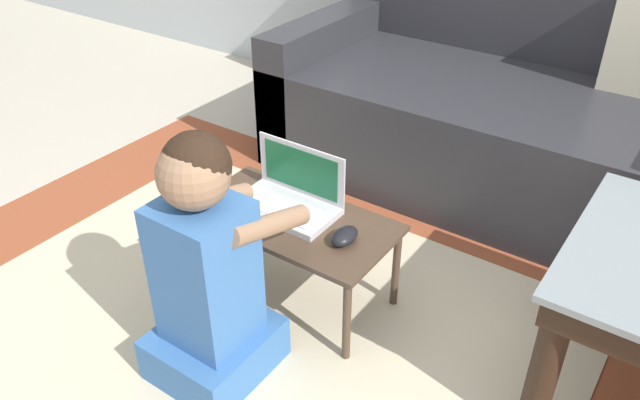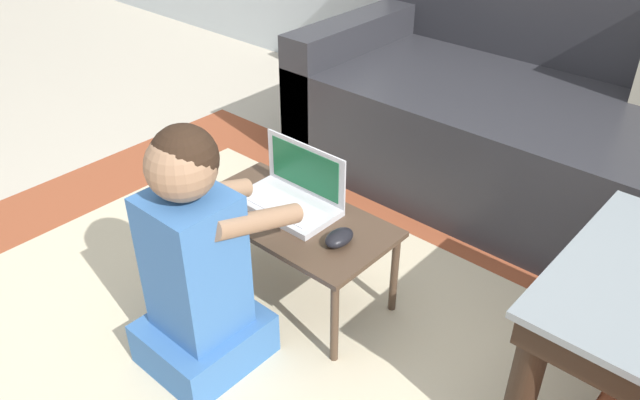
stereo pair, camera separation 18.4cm
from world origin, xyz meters
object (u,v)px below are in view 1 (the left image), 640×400
object	(u,v)px
laptop	(289,198)
couch	(505,105)
computer_mouse	(345,236)
person_seated	(208,273)
laptop_desk	(293,226)

from	to	relation	value
laptop	couch	bearing A→B (deg)	76.08
laptop	computer_mouse	distance (m)	0.24
couch	person_seated	bearing A→B (deg)	-98.58
laptop	person_seated	xyz separation A→B (m)	(0.05, -0.40, 0.00)
laptop	computer_mouse	world-z (taller)	laptop
laptop_desk	laptop	xyz separation A→B (m)	(-0.04, 0.04, 0.07)
laptop	person_seated	distance (m)	0.41
laptop_desk	person_seated	size ratio (longest dim) A/B	0.85
laptop_desk	person_seated	world-z (taller)	person_seated
laptop_desk	computer_mouse	xyz separation A→B (m)	(0.20, -0.01, 0.05)
computer_mouse	person_seated	world-z (taller)	person_seated
couch	person_seated	xyz separation A→B (m)	(-0.23, -1.50, 0.03)
couch	computer_mouse	world-z (taller)	couch
couch	laptop_desk	distance (m)	1.16
couch	computer_mouse	bearing A→B (deg)	-91.83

